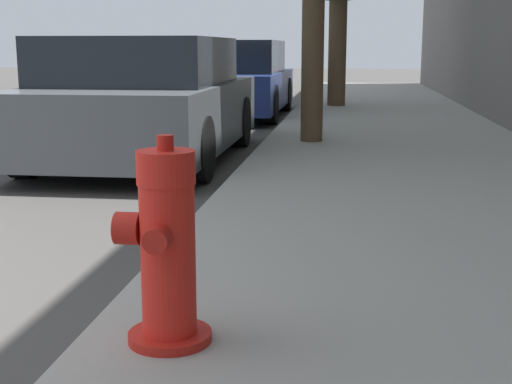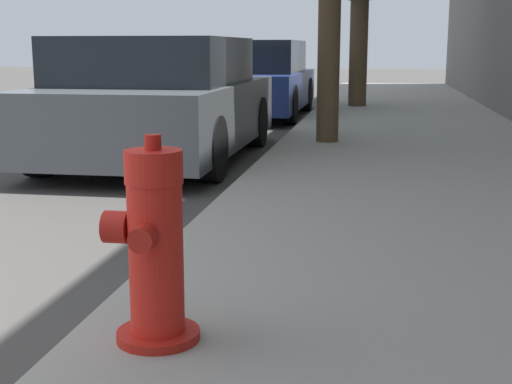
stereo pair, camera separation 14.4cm
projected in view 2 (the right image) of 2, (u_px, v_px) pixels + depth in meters
The scene contains 3 objects.
fire_hydrant at pixel (154, 249), 2.61m from camera, with size 0.35×0.35×0.77m.
parked_car_near at pixel (160, 101), 7.73m from camera, with size 1.88×3.95×1.32m.
parked_car_mid at pixel (256, 80), 12.65m from camera, with size 1.73×4.12×1.34m.
Camera 2 is at (3.20, -2.35, 1.22)m, focal length 50.00 mm.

